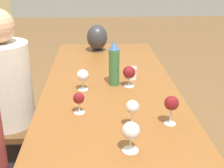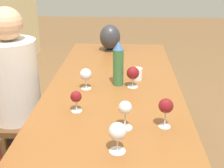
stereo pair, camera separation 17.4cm
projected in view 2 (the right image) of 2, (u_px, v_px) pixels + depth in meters
The scene contains 12 objects.
dining_table at pixel (113, 106), 1.88m from camera, with size 2.40×0.83×0.73m.
water_bottle at pixel (118, 64), 1.95m from camera, with size 0.07×0.07×0.28m.
water_tumbler at pixel (137, 74), 2.07m from camera, with size 0.06×0.06×0.08m.
vase at pixel (110, 37), 2.71m from camera, with size 0.18×0.18×0.23m.
wine_glass_0 at pixel (166, 106), 1.46m from camera, with size 0.07×0.07×0.15m.
wine_glass_1 at pixel (133, 73), 1.93m from camera, with size 0.08×0.08×0.13m.
wine_glass_4 at pixel (76, 97), 1.62m from camera, with size 0.06×0.06×0.11m.
wine_glass_5 at pixel (125, 109), 1.45m from camera, with size 0.07×0.07×0.14m.
wine_glass_6 at pixel (86, 75), 1.91m from camera, with size 0.07×0.07×0.13m.
wine_glass_7 at pixel (118, 132), 1.27m from camera, with size 0.08×0.08×0.13m.
chair_far at pixel (7, 111), 2.18m from camera, with size 0.44×0.44×0.94m.
person_far at pixel (16, 91), 2.12m from camera, with size 0.34×0.34×1.21m.
Camera 2 is at (-1.70, -0.08, 1.48)m, focal length 50.00 mm.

